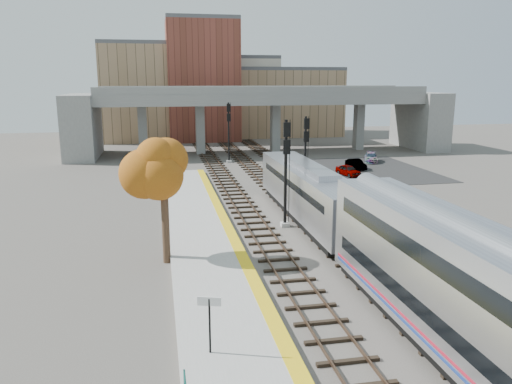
{
  "coord_description": "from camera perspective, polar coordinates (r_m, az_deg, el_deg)",
  "views": [
    {
      "loc": [
        -9.89,
        -26.45,
        10.53
      ],
      "look_at": [
        -3.1,
        8.19,
        2.5
      ],
      "focal_mm": 35.0,
      "sensor_mm": 36.0,
      "label": 1
    }
  ],
  "objects": [
    {
      "name": "signal_mast_mid",
      "position": [
        45.13,
        5.65,
        4.0
      ],
      "size": [
        0.6,
        0.64,
        7.29
      ],
      "color": "#9E9E99",
      "rests_on": "ground"
    },
    {
      "name": "platform",
      "position": [
        28.53,
        -5.08,
        -8.52
      ],
      "size": [
        4.5,
        60.0,
        0.35
      ],
      "primitive_type": "cube",
      "color": "#9E9E99",
      "rests_on": "ground"
    },
    {
      "name": "car_a",
      "position": [
        56.11,
        10.51,
        2.44
      ],
      "size": [
        2.16,
        3.74,
        1.2
      ],
      "primitive_type": "imported",
      "rotation": [
        0.0,
        0.0,
        0.23
      ],
      "color": "#99999E",
      "rests_on": "parking_lot"
    },
    {
      "name": "car_b",
      "position": [
        60.45,
        11.35,
        3.14
      ],
      "size": [
        1.47,
        3.65,
        1.18
      ],
      "primitive_type": "imported",
      "rotation": [
        0.0,
        0.0,
        0.06
      ],
      "color": "#99999E",
      "rests_on": "parking_lot"
    },
    {
      "name": "signal_mast_near",
      "position": [
        35.55,
        3.42,
        2.16
      ],
      "size": [
        0.6,
        0.64,
        7.75
      ],
      "color": "#9E9E99",
      "rests_on": "ground"
    },
    {
      "name": "tree",
      "position": [
        28.59,
        -10.57,
        2.84
      ],
      "size": [
        3.6,
        3.6,
        7.66
      ],
      "color": "#382619",
      "rests_on": "ground"
    },
    {
      "name": "ground",
      "position": [
        30.14,
        8.89,
        -7.79
      ],
      "size": [
        160.0,
        160.0,
        0.0
      ],
      "primitive_type": "plane",
      "color": "#47423D",
      "rests_on": "ground"
    },
    {
      "name": "car_c",
      "position": [
        66.12,
        13.02,
        3.87
      ],
      "size": [
        3.09,
        4.41,
        1.19
      ],
      "primitive_type": "imported",
      "rotation": [
        0.0,
        0.0,
        -0.39
      ],
      "color": "#99999E",
      "rests_on": "parking_lot"
    },
    {
      "name": "station_sign",
      "position": [
        19.25,
        -5.34,
        -13.61
      ],
      "size": [
        0.88,
        0.31,
        2.27
      ],
      "rotation": [
        0.0,
        0.0,
        -0.29
      ],
      "color": "black",
      "rests_on": "platform"
    },
    {
      "name": "buildings_far",
      "position": [
        93.73,
        -4.34,
        11.16
      ],
      "size": [
        43.0,
        21.0,
        20.6
      ],
      "color": "#9D7C5B",
      "rests_on": "ground"
    },
    {
      "name": "tracks",
      "position": [
        41.76,
        4.3,
        -1.72
      ],
      "size": [
        10.7,
        95.0,
        0.25
      ],
      "color": "black",
      "rests_on": "ground"
    },
    {
      "name": "signal_mast_far",
      "position": [
        63.79,
        -3.13,
        6.82
      ],
      "size": [
        0.6,
        0.64,
        7.64
      ],
      "color": "#9E9E99",
      "rests_on": "ground"
    },
    {
      "name": "parking_lot",
      "position": [
        60.39,
        12.41,
        2.49
      ],
      "size": [
        14.0,
        18.0,
        0.04
      ],
      "primitive_type": "cube",
      "color": "black",
      "rests_on": "ground"
    },
    {
      "name": "locomotive",
      "position": [
        37.64,
        6.0,
        0.08
      ],
      "size": [
        3.02,
        19.05,
        4.1
      ],
      "color": "#A8AAB2",
      "rests_on": "ground"
    },
    {
      "name": "yellow_strip",
      "position": [
        28.7,
        -1.28,
        -7.95
      ],
      "size": [
        0.7,
        60.0,
        0.01
      ],
      "primitive_type": "cube",
      "color": "yellow",
      "rests_on": "platform"
    },
    {
      "name": "overpass",
      "position": [
        73.13,
        0.63,
        9.11
      ],
      "size": [
        54.0,
        12.0,
        9.5
      ],
      "color": "slate",
      "rests_on": "ground"
    }
  ]
}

